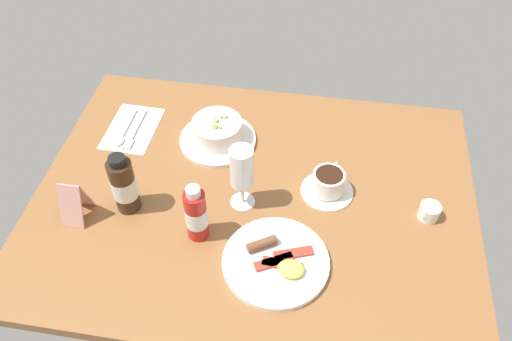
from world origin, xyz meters
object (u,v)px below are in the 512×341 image
at_px(porridge_bowl, 217,132).
at_px(wine_glass, 242,170).
at_px(coffee_cup, 328,184).
at_px(sauce_bottle_red, 196,215).
at_px(cutlery_setting, 132,129).
at_px(sauce_bottle_brown, 124,185).
at_px(creamer_jug, 429,212).
at_px(breakfast_plate, 277,262).
at_px(menu_card, 74,201).

relative_size(porridge_bowl, wine_glass, 1.17).
height_order(coffee_cup, sauce_bottle_red, sauce_bottle_red).
relative_size(cutlery_setting, wine_glass, 1.10).
bearing_deg(sauce_bottle_red, sauce_bottle_brown, -16.25).
relative_size(cutlery_setting, creamer_jug, 3.44).
relative_size(creamer_jug, sauce_bottle_red, 0.36).
bearing_deg(porridge_bowl, creamer_jug, 162.02).
bearing_deg(sauce_bottle_brown, wine_glass, -168.07).
height_order(creamer_jug, wine_glass, wine_glass).
xyz_separation_m(sauce_bottle_brown, breakfast_plate, (-0.38, 0.11, -0.07)).
bearing_deg(breakfast_plate, sauce_bottle_red, -15.42).
relative_size(sauce_bottle_brown, sauce_bottle_red, 1.06).
distance_m(porridge_bowl, breakfast_plate, 0.43).
distance_m(porridge_bowl, cutlery_setting, 0.25).
bearing_deg(creamer_jug, porridge_bowl, -17.98).
bearing_deg(coffee_cup, sauce_bottle_red, 31.93).
distance_m(wine_glass, sauce_bottle_brown, 0.28).
distance_m(creamer_jug, menu_card, 0.85).
xyz_separation_m(creamer_jug, sauce_bottle_red, (0.54, 0.14, 0.05)).
distance_m(porridge_bowl, menu_card, 0.42).
height_order(creamer_jug, breakfast_plate, creamer_jug).
relative_size(creamer_jug, menu_card, 0.52).
distance_m(wine_glass, menu_card, 0.40).
relative_size(porridge_bowl, menu_card, 1.88).
bearing_deg(wine_glass, sauce_bottle_red, 53.00).
bearing_deg(porridge_bowl, sauce_bottle_red, 93.88).
xyz_separation_m(wine_glass, sauce_bottle_red, (0.08, 0.11, -0.04)).
distance_m(sauce_bottle_brown, sauce_bottle_red, 0.20).
relative_size(coffee_cup, menu_card, 1.19).
xyz_separation_m(cutlery_setting, coffee_cup, (-0.56, 0.14, 0.03)).
distance_m(porridge_bowl, wine_glass, 0.24).
height_order(coffee_cup, breakfast_plate, coffee_cup).
bearing_deg(breakfast_plate, sauce_bottle_brown, -15.83).
relative_size(creamer_jug, breakfast_plate, 0.24).
bearing_deg(cutlery_setting, wine_glass, 149.54).
bearing_deg(coffee_cup, creamer_jug, 169.61).
xyz_separation_m(coffee_cup, creamer_jug, (-0.25, 0.05, -0.01)).
relative_size(porridge_bowl, creamer_jug, 3.65).
bearing_deg(porridge_bowl, cutlery_setting, -1.69).
xyz_separation_m(cutlery_setting, creamer_jug, (-0.81, 0.19, 0.02)).
bearing_deg(sauce_bottle_brown, sauce_bottle_red, 163.75).
height_order(creamer_jug, menu_card, menu_card).
height_order(porridge_bowl, creamer_jug, porridge_bowl).
xyz_separation_m(creamer_jug, breakfast_plate, (0.34, 0.19, -0.01)).
bearing_deg(coffee_cup, wine_glass, 18.33).
xyz_separation_m(sauce_bottle_red, menu_card, (0.30, -0.01, -0.02)).
height_order(coffee_cup, menu_card, menu_card).
relative_size(cutlery_setting, coffee_cup, 1.49).
relative_size(sauce_bottle_brown, menu_card, 1.53).
distance_m(porridge_bowl, creamer_jug, 0.59).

